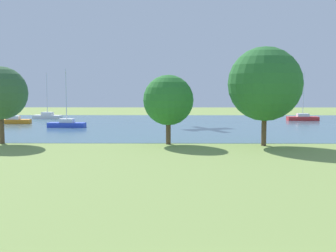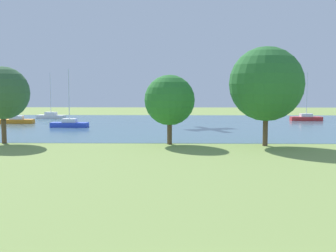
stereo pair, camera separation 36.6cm
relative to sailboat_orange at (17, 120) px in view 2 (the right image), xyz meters
name	(u,v)px [view 2 (the right image)]	position (x,y,z in m)	size (l,w,h in m)	color
ground_plane	(191,158)	(24.15, -29.17, -0.45)	(160.00, 160.00, 0.00)	#7F994C
water_surface	(185,125)	(24.15, -1.17, -0.44)	(140.00, 40.00, 0.02)	slate
sailboat_orange	(17,120)	(0.00, 0.00, 0.00)	(4.86, 1.71, 6.20)	orange
sailboat_red	(306,118)	(43.25, 6.28, 0.02)	(4.80, 1.51, 7.64)	red
sailboat_white	(51,116)	(2.03, 9.59, 0.02)	(5.01, 2.48, 7.57)	white
sailboat_blue	(69,124)	(9.05, -5.42, 0.02)	(4.89, 1.82, 7.54)	blue
tree_east_far	(3,93)	(7.12, -21.35, 4.17)	(4.85, 4.85, 7.07)	brown
tree_east_near	(170,100)	(22.42, -21.61, 3.54)	(4.55, 4.55, 6.28)	brown
tree_west_far	(266,84)	(30.89, -22.45, 4.99)	(6.52, 6.52, 8.71)	brown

